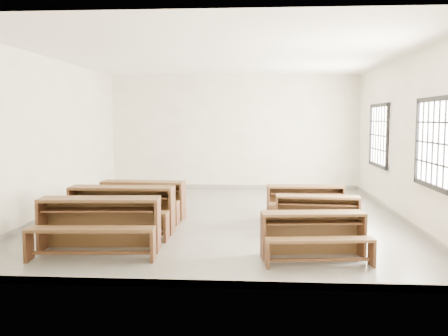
# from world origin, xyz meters

# --- Properties ---
(room) EXTENTS (8.50, 8.50, 3.20)m
(room) POSITION_xyz_m (0.09, 0.00, 2.14)
(room) COLOR slate
(room) RESTS_ON ground
(desk_set_0) EXTENTS (1.85, 1.05, 0.80)m
(desk_set_0) POSITION_xyz_m (-1.68, -2.72, 0.47)
(desk_set_0) COLOR brown
(desk_set_0) RESTS_ON ground
(desk_set_1) EXTENTS (1.80, 0.94, 0.81)m
(desk_set_1) POSITION_xyz_m (-1.68, -1.53, 0.47)
(desk_set_1) COLOR brown
(desk_set_1) RESTS_ON ground
(desk_set_2) EXTENTS (1.70, 0.96, 0.74)m
(desk_set_2) POSITION_xyz_m (-1.61, -0.24, 0.43)
(desk_set_2) COLOR brown
(desk_set_2) RESTS_ON ground
(desk_set_3) EXTENTS (1.54, 0.92, 0.66)m
(desk_set_3) POSITION_xyz_m (1.47, -2.88, 0.38)
(desk_set_3) COLOR brown
(desk_set_3) RESTS_ON ground
(desk_set_4) EXTENTS (1.49, 0.85, 0.65)m
(desk_set_4) POSITION_xyz_m (1.72, -1.27, 0.38)
(desk_set_4) COLOR brown
(desk_set_4) RESTS_ON ground
(desk_set_5) EXTENTS (1.54, 0.86, 0.67)m
(desk_set_5) POSITION_xyz_m (1.62, -0.13, 0.39)
(desk_set_5) COLOR brown
(desk_set_5) RESTS_ON ground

